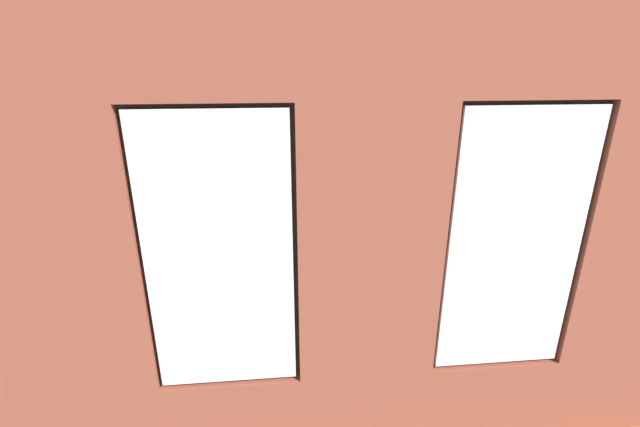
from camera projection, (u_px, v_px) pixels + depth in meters
ground_plane at (324, 278)px, 6.10m from camera, size 6.25×6.40×0.10m
brick_wall_with_windows at (370, 259)px, 2.89m from camera, size 5.65×0.30×3.30m
white_wall_right at (94, 170)px, 5.07m from camera, size 0.10×5.40×3.30m
couch_by_window at (298, 358)px, 3.90m from camera, size 1.84×0.87×0.80m
couch_left at (478, 255)px, 5.93m from camera, size 0.91×2.08×0.80m
coffee_table at (300, 247)px, 6.07m from camera, size 1.55×0.74×0.42m
cup_ceramic at (308, 244)px, 5.94m from camera, size 0.08×0.08×0.10m
candle_jar at (266, 245)px, 5.89m from camera, size 0.08×0.08×0.10m
table_plant_small at (328, 231)px, 6.17m from camera, size 0.14×0.14×0.23m
remote_silver at (286, 241)px, 6.12m from camera, size 0.15×0.16×0.02m
media_console at (144, 264)px, 5.85m from camera, size 0.94×0.42×0.50m
tv_flatscreen at (138, 224)px, 5.65m from camera, size 1.02×0.20×0.67m
papasan_chair at (310, 198)px, 7.96m from camera, size 1.06×1.06×0.68m
potted_plant_corner_far_left at (594, 323)px, 3.97m from camera, size 0.84×0.80×1.25m
potted_plant_foreground_right at (191, 185)px, 7.62m from camera, size 0.91×0.83×1.25m
potted_plant_mid_room_small at (354, 223)px, 6.95m from camera, size 0.33×0.33×0.58m
potted_plant_corner_near_left at (431, 176)px, 8.07m from camera, size 0.80×0.80×1.22m
potted_plant_near_tv at (163, 253)px, 4.83m from camera, size 0.82×0.92×1.50m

